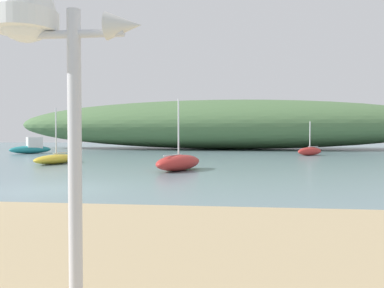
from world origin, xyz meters
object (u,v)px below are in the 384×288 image
object	(u,v)px
sailboat_far_right	(179,163)
motorboat_far_left	(32,148)
sailboat_by_sandbar	(310,151)
mast_structure	(40,39)
sailboat_east_reach	(56,159)

from	to	relation	value
sailboat_far_right	motorboat_far_left	xyz separation A→B (m)	(-15.83, 14.38, 0.13)
sailboat_by_sandbar	motorboat_far_left	bearing A→B (deg)	179.66
mast_structure	sailboat_east_reach	xyz separation A→B (m)	(-9.44, 19.88, -2.46)
motorboat_far_left	sailboat_far_right	bearing A→B (deg)	-42.27
mast_structure	sailboat_far_right	bearing A→B (deg)	94.33
sailboat_far_right	sailboat_by_sandbar	bearing A→B (deg)	57.62
sailboat_east_reach	sailboat_far_right	bearing A→B (deg)	-23.02
motorboat_far_left	sailboat_east_reach	bearing A→B (deg)	-55.02
mast_structure	sailboat_far_right	world-z (taller)	sailboat_far_right
sailboat_east_reach	sailboat_by_sandbar	bearing A→B (deg)	31.96
sailboat_far_right	mast_structure	bearing A→B (deg)	-85.67
sailboat_by_sandbar	motorboat_far_left	size ratio (longest dim) A/B	0.80
sailboat_far_right	motorboat_far_left	bearing A→B (deg)	137.73
mast_structure	sailboat_east_reach	bearing A→B (deg)	115.40
mast_structure	sailboat_by_sandbar	distance (m)	31.70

